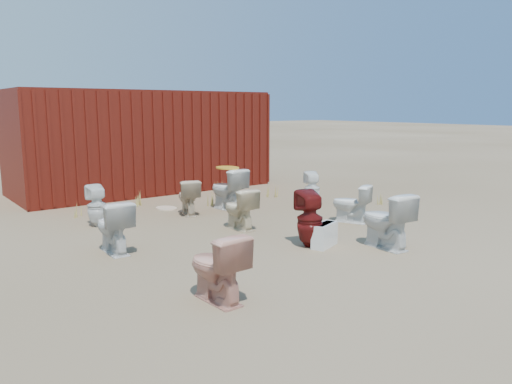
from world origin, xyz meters
TOP-DOWN VIEW (x-y plane):
  - ground at (0.00, 0.00)m, footprint 100.00×100.00m
  - shipping_container at (0.00, 5.20)m, footprint 6.00×2.40m
  - toilet_front_a at (-2.71, 0.34)m, footprint 0.45×0.76m
  - toilet_front_pink at (-2.54, -2.04)m, footprint 0.45×0.76m
  - toilet_front_c at (0.51, -1.82)m, footprint 0.52×0.84m
  - toilet_front_maroon at (-0.32, -1.11)m, footprint 0.47×0.47m
  - toilet_front_e at (1.35, -0.41)m, footprint 0.60×0.76m
  - toilet_back_a at (-2.33, 2.03)m, footprint 0.33×0.34m
  - toilet_back_beige_left at (-0.51, 0.39)m, footprint 0.42×0.70m
  - toilet_back_beige_right at (-0.62, 1.91)m, footprint 0.57×0.75m
  - toilet_back_yellowlid at (0.24, 1.84)m, footprint 0.56×0.86m
  - toilet_back_e at (1.89, 1.15)m, footprint 0.43×0.43m
  - yellow_lid at (0.24, 1.84)m, footprint 0.42×0.53m
  - loose_tank at (-0.14, -1.24)m, footprint 0.54×0.36m
  - loose_lid_near at (-0.71, 2.65)m, footprint 0.44×0.54m
  - loose_lid_far at (-1.60, 2.65)m, footprint 0.41×0.50m
  - weed_clump_a at (-2.28, 3.02)m, footprint 0.36×0.36m
  - weed_clump_b at (0.25, 2.24)m, footprint 0.32×0.32m
  - weed_clump_c at (1.88, 2.46)m, footprint 0.36×0.36m
  - weed_clump_d at (-0.98, 3.32)m, footprint 0.30×0.30m
  - weed_clump_e at (1.20, 3.50)m, footprint 0.34×0.34m
  - weed_clump_f at (3.13, 0.22)m, footprint 0.28×0.28m

SIDE VIEW (x-z plane):
  - ground at x=0.00m, z-range 0.00..0.00m
  - loose_lid_near at x=-0.71m, z-range 0.00..0.02m
  - loose_lid_far at x=-1.60m, z-range 0.00..0.02m
  - weed_clump_f at x=3.13m, z-range 0.00..0.23m
  - weed_clump_a at x=-2.28m, z-range 0.00..0.26m
  - weed_clump_e at x=1.20m, z-range 0.00..0.29m
  - weed_clump_d at x=-0.98m, z-range 0.00..0.29m
  - weed_clump_b at x=0.25m, z-range 0.00..0.30m
  - weed_clump_c at x=1.88m, z-range 0.00..0.33m
  - loose_tank at x=-0.14m, z-range 0.00..0.35m
  - toilet_front_e at x=1.35m, z-range 0.00..0.68m
  - toilet_back_beige_right at x=-0.62m, z-range 0.00..0.68m
  - toilet_back_beige_left at x=-0.51m, z-range 0.00..0.70m
  - toilet_back_e at x=1.89m, z-range 0.00..0.70m
  - toilet_back_a at x=-2.33m, z-range 0.00..0.72m
  - toilet_front_a at x=-2.71m, z-range 0.00..0.75m
  - toilet_front_pink at x=-2.54m, z-range 0.00..0.75m
  - toilet_front_c at x=0.51m, z-range 0.00..0.82m
  - toilet_back_yellowlid at x=0.24m, z-range 0.00..0.83m
  - toilet_front_maroon at x=-0.32m, z-range 0.00..0.83m
  - yellow_lid at x=0.24m, z-range 0.83..0.86m
  - shipping_container at x=0.00m, z-range 0.00..2.40m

